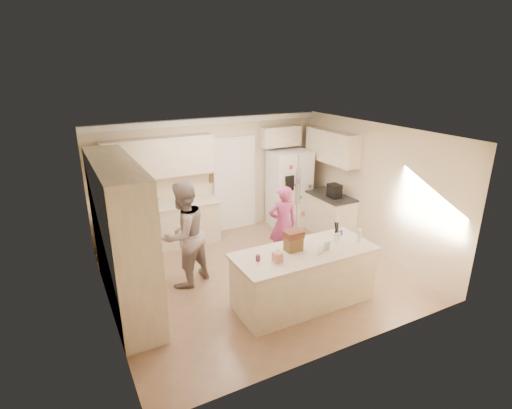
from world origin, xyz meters
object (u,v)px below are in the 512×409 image
coffee_maker (334,191)px  island_base (304,278)px  teen_boy (184,235)px  dollhouse_body (293,244)px  utensil_crock (336,237)px  teen_girl (283,224)px  tissue_box (278,257)px  refrigerator (289,188)px

coffee_maker → island_base: coffee_maker is taller
island_base → teen_boy: teen_boy is taller
island_base → dollhouse_body: size_ratio=8.46×
dollhouse_body → teen_boy: teen_boy is taller
dollhouse_body → teen_boy: (-1.33, 1.36, -0.10)m
utensil_crock → teen_boy: bearing=146.5°
dollhouse_body → teen_girl: 1.48m
teen_boy → dollhouse_body: bearing=107.9°
coffee_maker → utensil_crock: (-1.40, -1.85, -0.07)m
coffee_maker → utensil_crock: coffee_maker is taller
tissue_box → teen_boy: size_ratio=0.08×
coffee_maker → island_base: (-2.05, -1.90, -0.63)m
refrigerator → teen_girl: (-1.11, -1.55, -0.13)m
teen_boy → teen_girl: 1.95m
utensil_crock → teen_girl: 1.40m
refrigerator → utensil_crock: size_ratio=12.00×
coffee_maker → tissue_box: coffee_maker is taller
coffee_maker → dollhouse_body: size_ratio=1.15×
utensil_crock → dollhouse_body: bearing=176.4°
refrigerator → teen_boy: (-3.05, -1.51, 0.03)m
refrigerator → coffee_maker: (0.48, -1.07, 0.17)m
island_base → teen_girl: bearing=71.9°
dollhouse_body → teen_boy: 1.90m
island_base → dollhouse_body: bearing=146.3°
refrigerator → tissue_box: refrigerator is taller
island_base → utensil_crock: (0.65, 0.05, 0.56)m
coffee_maker → tissue_box: size_ratio=2.14×
refrigerator → teen_girl: bearing=-122.6°
island_base → tissue_box: size_ratio=15.71×
refrigerator → dollhouse_body: bearing=-118.0°
refrigerator → teen_boy: size_ratio=0.96×
teen_boy → tissue_box: bearing=94.3°
utensil_crock → dollhouse_body: size_ratio=0.58×
coffee_maker → tissue_box: bearing=-142.4°
tissue_box → teen_girl: (1.01, 1.52, -0.23)m
refrigerator → island_base: 3.39m
dollhouse_body → island_base: bearing=-33.7°
refrigerator → teen_boy: bearing=-150.7°
utensil_crock → teen_boy: size_ratio=0.08×
refrigerator → coffee_maker: bearing=-62.8°
coffee_maker → teen_girl: teen_girl is taller
coffee_maker → utensil_crock: 2.32m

